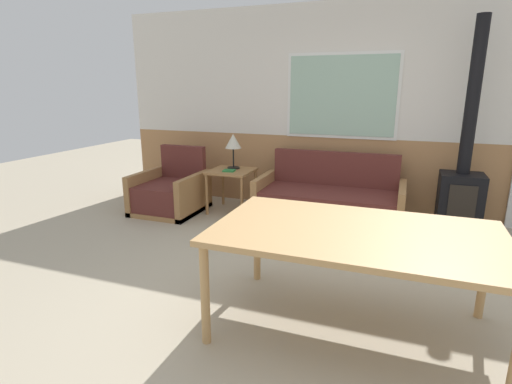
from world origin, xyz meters
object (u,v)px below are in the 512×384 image
armchair (171,193)px  wood_stove (463,177)px  couch (329,203)px  table_lamp (233,143)px  dining_table (355,239)px  side_table (232,177)px

armchair → wood_stove: bearing=-8.7°
couch → wood_stove: size_ratio=0.74×
table_lamp → armchair: bearing=-153.8°
dining_table → couch: bearing=104.2°
side_table → dining_table: 2.94m
wood_stove → side_table: bearing=-176.3°
side_table → dining_table: (1.89, -2.24, 0.20)m
armchair → side_table: 0.86m
armchair → wood_stove: 3.63m
side_table → table_lamp: table_lamp is taller
side_table → table_lamp: size_ratio=1.22×
dining_table → side_table: bearing=130.2°
wood_stove → dining_table: bearing=-110.5°
couch → side_table: (-1.32, -0.01, 0.23)m
armchair → wood_stove: size_ratio=0.37×
dining_table → wood_stove: wood_stove is taller
table_lamp → side_table: bearing=-83.3°
table_lamp → dining_table: 3.02m
wood_stove → table_lamp: bearing=-178.3°
armchair → dining_table: 3.34m
dining_table → wood_stove: size_ratio=0.78×
couch → armchair: size_ratio=2.03×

